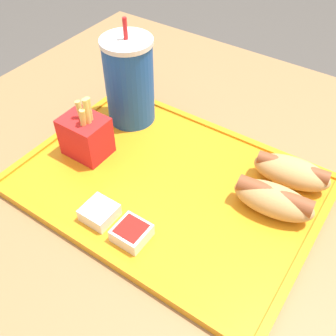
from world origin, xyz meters
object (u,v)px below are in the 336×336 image
soda_cup (129,81)px  hot_dog_far (292,172)px  fries_carton (86,135)px  hot_dog_near (274,199)px  sauce_cup_mayo (99,212)px  sauce_cup_ketchup (132,233)px

soda_cup → hot_dog_far: bearing=1.2°
hot_dog_far → fries_carton: size_ratio=1.10×
soda_cup → fries_carton: soda_cup is taller
hot_dog_far → hot_dog_near: (-0.00, -0.07, 0.00)m
sauce_cup_mayo → fries_carton: bearing=138.9°
soda_cup → sauce_cup_mayo: bearing=-63.2°
soda_cup → fries_carton: (-0.00, -0.12, -0.04)m
soda_cup → hot_dog_far: 0.31m
hot_dog_far → sauce_cup_ketchup: bearing=-122.2°
sauce_cup_ketchup → hot_dog_far: bearing=57.8°
hot_dog_near → fries_carton: 0.31m
hot_dog_far → sauce_cup_mayo: bearing=-132.3°
fries_carton → sauce_cup_ketchup: bearing=-29.9°
hot_dog_far → sauce_cup_ketchup: hot_dog_far is taller
soda_cup → hot_dog_far: size_ratio=1.55×
soda_cup → fries_carton: bearing=-90.9°
soda_cup → sauce_cup_mayo: (0.11, -0.21, -0.07)m
sauce_cup_mayo → sauce_cup_ketchup: size_ratio=1.00×
hot_dog_far → fries_carton: fries_carton is taller
hot_dog_near → sauce_cup_mayo: 0.25m
fries_carton → sauce_cup_mayo: bearing=-41.1°
hot_dog_far → sauce_cup_mayo: size_ratio=2.75×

